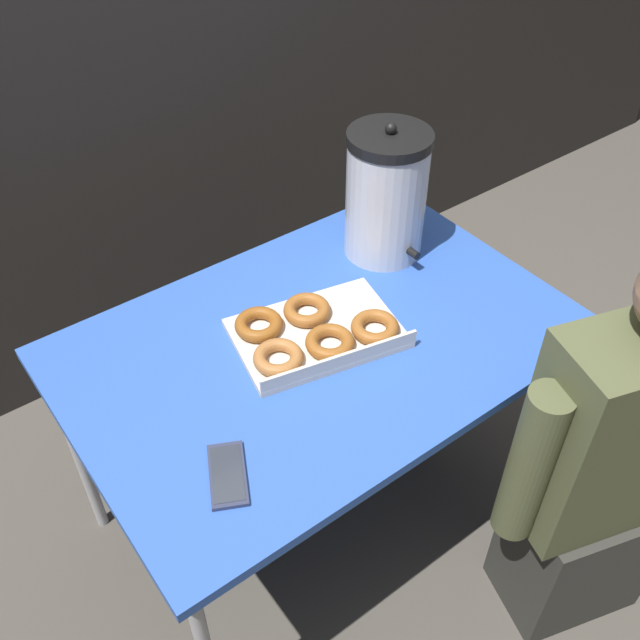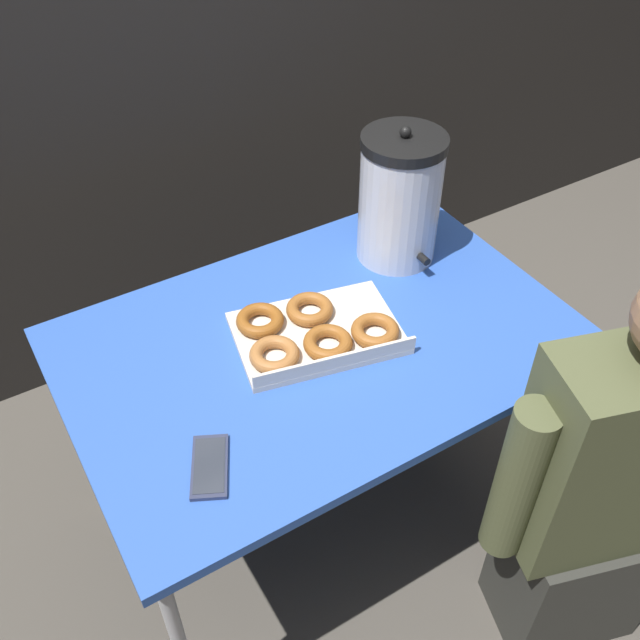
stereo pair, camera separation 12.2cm
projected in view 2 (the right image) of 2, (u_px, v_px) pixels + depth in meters
name	position (u px, v px, depth m)	size (l,w,h in m)	color
ground_plane	(320.00, 508.00, 2.22)	(12.00, 12.00, 0.00)	#4C473F
folding_table	(320.00, 353.00, 1.76)	(1.22, 0.81, 0.73)	#2D56B2
donut_box	(314.00, 333.00, 1.71)	(0.44, 0.35, 0.05)	beige
coffee_urn	(400.00, 198.00, 1.86)	(0.22, 0.25, 0.38)	silver
cell_phone	(210.00, 466.00, 1.44)	(0.13, 0.17, 0.01)	#2D334C
person_seated	(607.00, 493.00, 1.61)	(0.56, 0.33, 1.18)	#33332D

